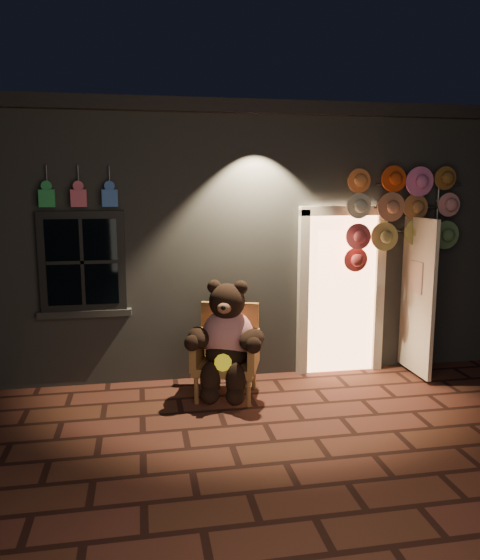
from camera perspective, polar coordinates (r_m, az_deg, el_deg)
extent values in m
plane|color=#542920|center=(5.87, 2.59, -14.74)|extent=(60.00, 60.00, 0.00)
cube|color=slate|center=(9.32, -2.87, 4.89)|extent=(7.00, 5.00, 3.30)
cube|color=black|center=(9.34, -2.96, 15.53)|extent=(7.30, 5.30, 0.16)
cube|color=black|center=(6.76, -16.12, 1.85)|extent=(1.00, 0.10, 1.20)
cube|color=black|center=(6.73, -16.14, 1.81)|extent=(0.82, 0.06, 1.02)
cube|color=slate|center=(6.87, -15.87, -3.36)|extent=(1.10, 0.14, 0.08)
cube|color=#FFB072|center=(7.29, 10.41, -1.36)|extent=(0.92, 0.10, 2.10)
cube|color=beige|center=(7.09, 6.59, -1.58)|extent=(0.12, 0.12, 2.20)
cube|color=beige|center=(7.46, 14.26, -1.26)|extent=(0.12, 0.12, 2.20)
cube|color=beige|center=(7.13, 10.79, 7.13)|extent=(1.16, 0.12, 0.12)
cube|color=beige|center=(7.33, 18.07, -1.63)|extent=(0.05, 0.80, 2.00)
cube|color=green|center=(6.67, -19.51, 8.05)|extent=(0.18, 0.07, 0.20)
cylinder|color=#59595E|center=(6.73, -19.55, 10.19)|extent=(0.02, 0.02, 0.25)
cube|color=#D1566D|center=(6.62, -16.49, 8.19)|extent=(0.18, 0.07, 0.20)
cylinder|color=#59595E|center=(6.68, -16.54, 10.35)|extent=(0.02, 0.02, 0.25)
cube|color=blue|center=(6.60, -13.44, 8.32)|extent=(0.18, 0.07, 0.20)
cylinder|color=#59595E|center=(6.66, -13.50, 10.48)|extent=(0.02, 0.02, 0.25)
cube|color=olive|center=(6.44, -1.47, -8.97)|extent=(0.86, 0.83, 0.10)
cube|color=olive|center=(6.62, -1.06, -5.30)|extent=(0.69, 0.29, 0.70)
cube|color=olive|center=(6.42, -4.41, -7.20)|extent=(0.26, 0.59, 0.40)
cube|color=olive|center=(6.32, 1.45, -7.45)|extent=(0.26, 0.59, 0.40)
cylinder|color=olive|center=(6.31, -4.60, -11.42)|extent=(0.05, 0.05, 0.32)
cylinder|color=olive|center=(6.21, 0.89, -11.73)|extent=(0.05, 0.05, 0.32)
cylinder|color=olive|center=(6.82, -3.59, -9.77)|extent=(0.05, 0.05, 0.32)
cylinder|color=olive|center=(6.73, 1.47, -10.01)|extent=(0.05, 0.05, 0.32)
ellipsoid|color=#B41320|center=(6.38, -1.28, -5.90)|extent=(0.74, 0.66, 0.64)
ellipsoid|color=black|center=(6.36, -1.38, -7.71)|extent=(0.61, 0.57, 0.30)
sphere|color=black|center=(6.23, -1.36, -2.25)|extent=(0.52, 0.52, 0.41)
sphere|color=black|center=(6.25, -2.71, -0.71)|extent=(0.16, 0.16, 0.16)
sphere|color=black|center=(6.20, 0.07, -0.78)|extent=(0.16, 0.16, 0.16)
ellipsoid|color=#8E5940|center=(6.06, -1.65, -2.95)|extent=(0.19, 0.16, 0.13)
ellipsoid|color=black|center=(6.24, -4.37, -6.02)|extent=(0.25, 0.43, 0.23)
ellipsoid|color=black|center=(6.14, 1.27, -6.25)|extent=(0.45, 0.48, 0.23)
ellipsoid|color=black|center=(6.20, -3.11, -10.30)|extent=(0.23, 0.23, 0.40)
ellipsoid|color=black|center=(6.16, -0.43, -10.44)|extent=(0.23, 0.23, 0.40)
sphere|color=black|center=(6.21, -3.19, -11.87)|extent=(0.22, 0.22, 0.22)
sphere|color=black|center=(6.16, -0.50, -12.02)|extent=(0.22, 0.22, 0.22)
cylinder|color=yellow|center=(6.11, -1.79, -8.62)|extent=(0.21, 0.14, 0.19)
cylinder|color=#59595E|center=(7.70, 19.60, 0.92)|extent=(0.04, 0.04, 2.66)
cylinder|color=#59595E|center=(7.46, 18.18, 9.47)|extent=(1.18, 0.03, 0.03)
cylinder|color=#59595E|center=(7.46, 18.06, 7.20)|extent=(1.18, 0.03, 0.03)
cylinder|color=#59595E|center=(7.48, 17.94, 4.95)|extent=(1.18, 0.03, 0.03)
cylinder|color=#F48642|center=(7.05, 12.46, 10.13)|extent=(0.33, 0.11, 0.34)
cylinder|color=#DA4615|center=(7.18, 15.49, 10.00)|extent=(0.33, 0.11, 0.34)
cylinder|color=pink|center=(7.34, 18.41, 9.84)|extent=(0.33, 0.11, 0.34)
cylinder|color=#8E5D27|center=(7.58, 20.84, 9.69)|extent=(0.33, 0.11, 0.34)
cylinder|color=beige|center=(7.03, 12.45, 7.33)|extent=(0.33, 0.11, 0.34)
cylinder|color=tan|center=(7.16, 15.47, 7.24)|extent=(0.33, 0.11, 0.34)
cylinder|color=#B47641|center=(7.39, 18.04, 7.19)|extent=(0.33, 0.11, 0.34)
cylinder|color=pink|center=(7.56, 20.80, 7.08)|extent=(0.33, 0.11, 0.34)
cylinder|color=#CA494F|center=(7.02, 12.44, 4.51)|extent=(0.33, 0.11, 0.34)
cylinder|color=tan|center=(7.24, 15.15, 4.54)|extent=(0.33, 0.11, 0.34)
cylinder|color=tan|center=(7.39, 18.01, 4.51)|extent=(0.33, 0.11, 0.34)
cylinder|color=#5E8853|center=(7.56, 20.76, 4.46)|extent=(0.33, 0.11, 0.34)
cylinder|color=#A93333|center=(7.11, 12.16, 1.79)|extent=(0.33, 0.11, 0.34)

